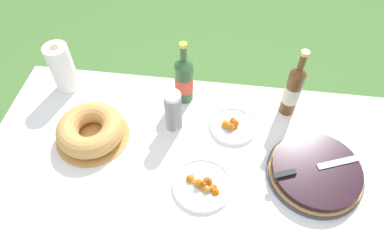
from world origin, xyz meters
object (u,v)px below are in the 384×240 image
at_px(cider_bottle_green, 184,79).
at_px(snack_plate_near, 202,185).
at_px(cider_bottle_amber, 293,90).
at_px(berry_tart, 315,171).
at_px(paper_towel_roll, 62,68).
at_px(serving_knife, 311,168).
at_px(bundt_cake, 91,130).
at_px(snack_plate_left, 233,126).
at_px(cup_stack, 173,112).

xyz_separation_m(cider_bottle_green, snack_plate_near, (0.14, -0.46, -0.11)).
bearing_deg(cider_bottle_amber, berry_tart, -74.04).
distance_m(berry_tart, paper_towel_roll, 1.21).
height_order(cider_bottle_green, cider_bottle_amber, cider_bottle_amber).
bearing_deg(berry_tart, cider_bottle_green, 148.78).
distance_m(serving_knife, paper_towel_roll, 1.18).
distance_m(cider_bottle_green, snack_plate_near, 0.49).
height_order(serving_knife, cider_bottle_amber, cider_bottle_amber).
bearing_deg(serving_knife, bundt_cake, 153.84).
relative_size(cider_bottle_green, snack_plate_left, 1.54).
bearing_deg(snack_plate_left, cider_bottle_green, 147.74).
xyz_separation_m(bundt_cake, cider_bottle_amber, (0.85, 0.26, 0.09)).
xyz_separation_m(bundt_cake, paper_towel_roll, (-0.21, 0.28, 0.07)).
distance_m(berry_tart, snack_plate_left, 0.39).
height_order(berry_tart, cider_bottle_green, cider_bottle_green).
xyz_separation_m(berry_tart, serving_knife, (-0.03, -0.01, 0.04)).
relative_size(cider_bottle_green, paper_towel_roll, 1.33).
height_order(serving_knife, paper_towel_roll, paper_towel_roll).
bearing_deg(bundt_cake, cup_stack, 15.92).
bearing_deg(snack_plate_near, paper_towel_roll, 147.09).
xyz_separation_m(bundt_cake, snack_plate_near, (0.50, -0.18, -0.04)).
distance_m(serving_knife, bundt_cake, 0.92).
bearing_deg(berry_tart, bundt_cake, 175.78).
relative_size(bundt_cake, snack_plate_left, 1.50).
height_order(cider_bottle_green, paper_towel_roll, cider_bottle_green).
bearing_deg(serving_knife, paper_towel_roll, 140.97).
xyz_separation_m(snack_plate_near, snack_plate_left, (0.10, 0.31, 0.00)).
height_order(snack_plate_left, paper_towel_roll, paper_towel_roll).
bearing_deg(cup_stack, snack_plate_left, 6.91).
height_order(cup_stack, cider_bottle_amber, cider_bottle_amber).
bearing_deg(cup_stack, paper_towel_roll, 161.64).
bearing_deg(snack_plate_left, bundt_cake, -167.87).
bearing_deg(bundt_cake, snack_plate_left, 12.13).
distance_m(cider_bottle_green, cider_bottle_amber, 0.48).
bearing_deg(bundt_cake, berry_tart, -4.22).
bearing_deg(cup_stack, cider_bottle_amber, 18.13).
bearing_deg(cup_stack, cider_bottle_green, 83.81).
bearing_deg(cup_stack, berry_tart, -15.71).
bearing_deg(cider_bottle_green, snack_plate_near, -73.35).
relative_size(serving_knife, paper_towel_roll, 1.46).
bearing_deg(berry_tart, snack_plate_near, -166.17).
distance_m(cup_stack, paper_towel_roll, 0.58).
relative_size(cup_stack, cider_bottle_amber, 0.61).
distance_m(cup_stack, cider_bottle_green, 0.18).
xyz_separation_m(cup_stack, cider_bottle_green, (0.02, 0.18, 0.02)).
xyz_separation_m(bundt_cake, cider_bottle_green, (0.36, 0.28, 0.07)).
distance_m(bundt_cake, paper_towel_roll, 0.36).
bearing_deg(cider_bottle_green, bundt_cake, -142.46).
bearing_deg(bundt_cake, serving_knife, -5.00).
bearing_deg(cider_bottle_amber, snack_plate_near, -128.07).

